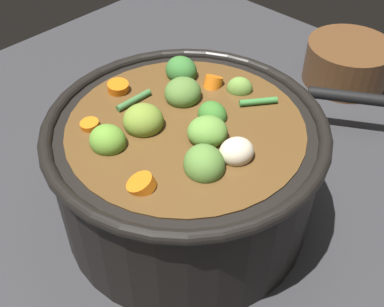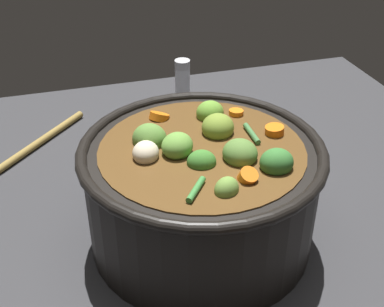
{
  "view_description": "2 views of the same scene",
  "coord_description": "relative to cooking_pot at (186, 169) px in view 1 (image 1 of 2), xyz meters",
  "views": [
    {
      "loc": [
        0.29,
        0.29,
        0.49
      ],
      "look_at": [
        0.01,
        0.02,
        0.12
      ],
      "focal_mm": 45.0,
      "sensor_mm": 36.0,
      "label": 1
    },
    {
      "loc": [
        -0.53,
        0.17,
        0.5
      ],
      "look_at": [
        0.0,
        0.01,
        0.14
      ],
      "focal_mm": 47.78,
      "sensor_mm": 36.0,
      "label": 2
    }
  ],
  "objects": [
    {
      "name": "small_saucepan",
      "position": [
        -0.41,
        -0.01,
        -0.05
      ],
      "size": [
        0.23,
        0.21,
        0.07
      ],
      "color": "brown",
      "rests_on": "ground_plane"
    },
    {
      "name": "cooking_pot",
      "position": [
        0.0,
        0.0,
        0.0
      ],
      "size": [
        0.32,
        0.32,
        0.18
      ],
      "color": "black",
      "rests_on": "ground_plane"
    },
    {
      "name": "ground_plane",
      "position": [
        0.0,
        0.0,
        -0.08
      ],
      "size": [
        1.1,
        1.1,
        0.0
      ],
      "primitive_type": "plane",
      "color": "#2D2D30"
    }
  ]
}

